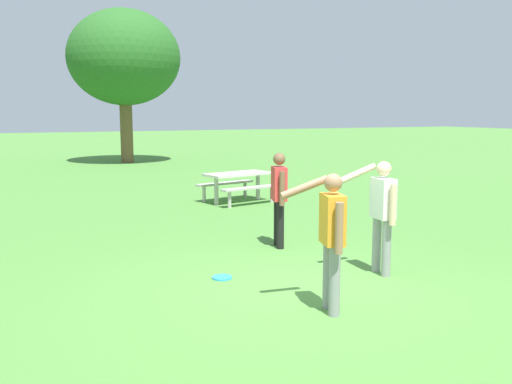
# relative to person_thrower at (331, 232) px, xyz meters

# --- Properties ---
(ground_plane) EXTENTS (120.00, 120.00, 0.00)m
(ground_plane) POSITION_rel_person_thrower_xyz_m (0.09, 0.69, -0.96)
(ground_plane) COLOR #4C8438
(person_thrower) EXTENTS (0.64, 0.75, 1.64)m
(person_thrower) POSITION_rel_person_thrower_xyz_m (0.00, 0.00, 0.00)
(person_thrower) COLOR gray
(person_thrower) RESTS_ON ground
(person_catcher) EXTENTS (0.32, 0.59, 1.64)m
(person_catcher) POSITION_rel_person_thrower_xyz_m (0.93, 3.09, -0.02)
(person_catcher) COLOR black
(person_catcher) RESTS_ON ground
(person_bystander) EXTENTS (0.66, 0.67, 1.64)m
(person_bystander) POSITION_rel_person_thrower_xyz_m (1.51, 1.01, 0.00)
(person_bystander) COLOR gray
(person_bystander) RESTS_ON ground
(frisbee) EXTENTS (0.28, 0.28, 0.03)m
(frisbee) POSITION_rel_person_thrower_xyz_m (-0.65, 1.78, -0.95)
(frisbee) COLOR #2D9EDB
(frisbee) RESTS_ON ground
(picnic_table_near) EXTENTS (1.96, 1.75, 0.77)m
(picnic_table_near) POSITION_rel_person_thrower_xyz_m (2.19, 7.80, -0.40)
(picnic_table_near) COLOR beige
(picnic_table_near) RESTS_ON ground
(tree_slender_mid) EXTENTS (5.01, 5.01, 6.86)m
(tree_slender_mid) POSITION_rel_person_thrower_xyz_m (2.07, 20.32, 3.74)
(tree_slender_mid) COLOR brown
(tree_slender_mid) RESTS_ON ground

